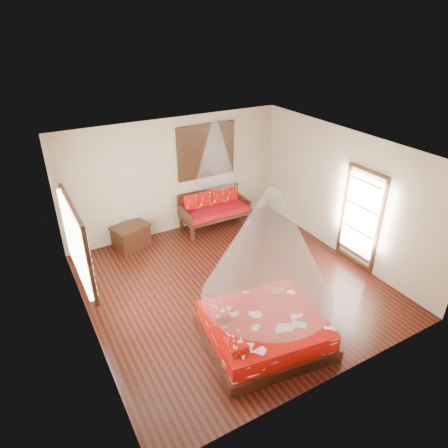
{
  "coord_description": "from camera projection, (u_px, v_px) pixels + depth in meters",
  "views": [
    {
      "loc": [
        -3.36,
        -5.62,
        4.88
      ],
      "look_at": [
        0.07,
        0.47,
        1.15
      ],
      "focal_mm": 32.0,
      "sensor_mm": 36.0,
      "label": 1
    }
  ],
  "objects": [
    {
      "name": "room",
      "position": [
        233.0,
        223.0,
        7.41
      ],
      "size": [
        5.54,
        5.54,
        2.84
      ],
      "color": "black",
      "rests_on": "ground"
    },
    {
      "name": "bed",
      "position": [
        263.0,
        329.0,
        6.57
      ],
      "size": [
        2.12,
        1.97,
        0.63
      ],
      "rotation": [
        0.0,
        0.0,
        -0.14
      ],
      "color": "black",
      "rests_on": "floor"
    },
    {
      "name": "daybed",
      "position": [
        214.0,
        208.0,
        10.02
      ],
      "size": [
        1.7,
        0.76,
        0.94
      ],
      "color": "black",
      "rests_on": "floor"
    },
    {
      "name": "storage_chest",
      "position": [
        131.0,
        236.0,
        9.26
      ],
      "size": [
        0.93,
        0.79,
        0.55
      ],
      "rotation": [
        0.0,
        0.0,
        0.3
      ],
      "color": "black",
      "rests_on": "floor"
    },
    {
      "name": "shutter_panel",
      "position": [
        206.0,
        151.0,
        9.63
      ],
      "size": [
        1.52,
        0.06,
        1.32
      ],
      "color": "black",
      "rests_on": "wall_back"
    },
    {
      "name": "window_left",
      "position": [
        78.0,
        241.0,
        6.25
      ],
      "size": [
        0.1,
        1.74,
        1.34
      ],
      "color": "black",
      "rests_on": "wall_left"
    },
    {
      "name": "glazed_door",
      "position": [
        360.0,
        219.0,
        8.28
      ],
      "size": [
        0.08,
        1.02,
        2.16
      ],
      "color": "black",
      "rests_on": "floor"
    },
    {
      "name": "wine_tray",
      "position": [
        277.0,
        289.0,
        7.03
      ],
      "size": [
        0.26,
        0.26,
        0.21
      ],
      "rotation": [
        0.0,
        0.0,
        -0.4
      ],
      "color": "brown",
      "rests_on": "bed"
    },
    {
      "name": "mosquito_net_main",
      "position": [
        269.0,
        246.0,
        5.83
      ],
      "size": [
        2.05,
        2.05,
        1.8
      ],
      "primitive_type": "cone",
      "color": "silver",
      "rests_on": "ceiling"
    },
    {
      "name": "mosquito_net_daybed",
      "position": [
        215.0,
        152.0,
        9.22
      ],
      "size": [
        1.0,
        1.0,
        1.5
      ],
      "primitive_type": "cone",
      "color": "silver",
      "rests_on": "ceiling"
    }
  ]
}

